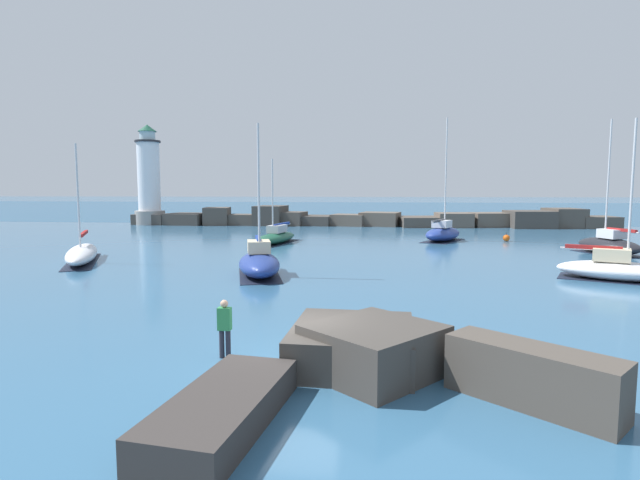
{
  "coord_description": "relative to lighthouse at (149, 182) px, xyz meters",
  "views": [
    {
      "loc": [
        2.29,
        -12.84,
        4.61
      ],
      "look_at": [
        -1.59,
        19.14,
        1.34
      ],
      "focal_mm": 28.0,
      "sensor_mm": 36.0,
      "label": 1
    }
  ],
  "objects": [
    {
      "name": "sailboat_moored_5",
      "position": [
        11.4,
        -33.31,
        -5.07
      ],
      "size": [
        5.32,
        8.26,
        7.43
      ],
      "color": "white",
      "rests_on": "ground"
    },
    {
      "name": "mooring_buoy_orange_near",
      "position": [
        41.51,
        -16.91,
        -5.31
      ],
      "size": [
        0.6,
        0.6,
        0.8
      ],
      "color": "#EA5914",
      "rests_on": "ground"
    },
    {
      "name": "sailboat_moored_3",
      "position": [
        35.89,
        -17.31,
        -4.88
      ],
      "size": [
        4.69,
        6.28,
        10.94
      ],
      "color": "navy",
      "rests_on": "ground"
    },
    {
      "name": "sailboat_moored_2",
      "position": [
        42.31,
        -36.07,
        -5.02
      ],
      "size": [
        6.08,
        4.37,
        8.11
      ],
      "color": "white",
      "rests_on": "ground"
    },
    {
      "name": "foreground_rocks",
      "position": [
        30.08,
        -51.12,
        -5.07
      ],
      "size": [
        9.1,
        7.85,
        1.28
      ],
      "color": "#383330",
      "rests_on": "ground"
    },
    {
      "name": "person_on_rocks",
      "position": [
        26.12,
        -49.94,
        -4.71
      ],
      "size": [
        0.36,
        0.22,
        1.62
      ],
      "color": "#282833",
      "rests_on": "ground"
    },
    {
      "name": "sailboat_moored_4",
      "position": [
        46.6,
        -25.17,
        -4.92
      ],
      "size": [
        4.01,
        5.75,
        9.57
      ],
      "color": "black",
      "rests_on": "ground"
    },
    {
      "name": "sailboat_moored_1",
      "position": [
        23.89,
        -36.97,
        -4.9
      ],
      "size": [
        3.64,
        5.93,
        8.0
      ],
      "color": "navy",
      "rests_on": "ground"
    },
    {
      "name": "sailboat_moored_0",
      "position": [
        21.42,
        -21.06,
        -5.05
      ],
      "size": [
        3.25,
        7.79,
        7.16
      ],
      "color": "#195138",
      "rests_on": "ground"
    },
    {
      "name": "ground_plane",
      "position": [
        28.02,
        -49.99,
        -5.61
      ],
      "size": [
        600.0,
        600.0,
        0.0
      ],
      "primitive_type": "plane",
      "color": "#336084"
    },
    {
      "name": "open_sea_beyond",
      "position": [
        28.02,
        60.84,
        -5.6
      ],
      "size": [
        400.0,
        116.0,
        0.01
      ],
      "color": "#235175",
      "rests_on": "ground"
    },
    {
      "name": "lighthouse",
      "position": [
        0.0,
        0.0,
        0.0
      ],
      "size": [
        3.85,
        3.85,
        13.02
      ],
      "color": "gray",
      "rests_on": "ground"
    },
    {
      "name": "breakwater_jetty",
      "position": [
        29.85,
        0.79,
        -4.72
      ],
      "size": [
        60.59,
        6.96,
        2.5
      ],
      "color": "#423D38",
      "rests_on": "ground"
    }
  ]
}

